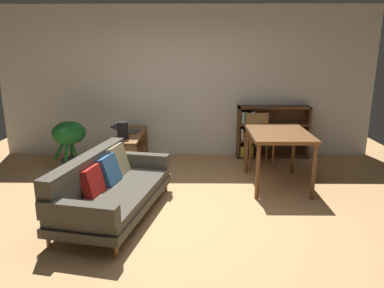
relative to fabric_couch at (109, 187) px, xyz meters
The scene contains 10 objects.
ground_plane 0.95m from the fabric_couch, ahead, with size 8.16×8.16×0.00m, color tan.
back_wall_panel 2.93m from the fabric_couch, 71.41° to the left, with size 6.80×0.10×2.70m, color silver.
fabric_couch is the anchor object (origin of this frame).
media_console 1.78m from the fabric_couch, 91.10° to the left, with size 0.39×1.29×0.59m.
open_laptop 1.94m from the fabric_couch, 93.55° to the left, with size 0.50×0.38×0.10m.
desk_speaker 1.48m from the fabric_couch, 93.48° to the left, with size 0.17×0.17×0.27m.
potted_floor_plant 1.95m from the fabric_couch, 121.66° to the left, with size 0.55×0.53×0.81m.
dining_table 2.48m from the fabric_couch, 23.76° to the left, with size 0.84×1.14×0.81m.
dining_chair_near 2.89m from the fabric_couch, 42.62° to the left, with size 0.47×0.43×0.89m.
bookshelf 3.41m from the fabric_couch, 45.71° to the left, with size 1.29×0.29×0.95m.
Camera 1 is at (0.17, -3.98, 1.97)m, focal length 33.94 mm.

